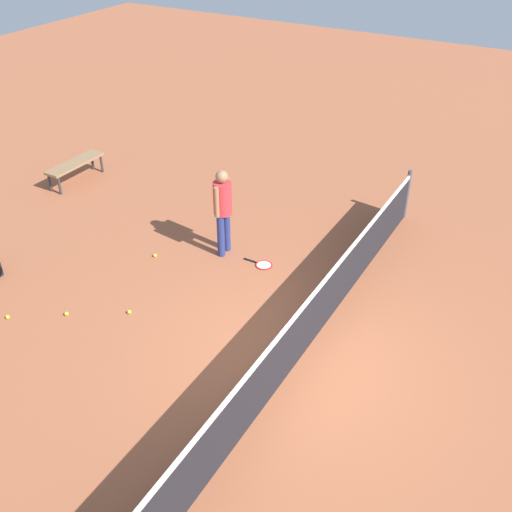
% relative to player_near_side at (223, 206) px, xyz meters
% --- Properties ---
extents(ground_plane, '(40.00, 40.00, 0.00)m').
position_rel_player_near_side_xyz_m(ground_plane, '(1.99, 2.53, -1.01)').
color(ground_plane, '#9E5638').
extents(court_net, '(10.09, 0.09, 1.07)m').
position_rel_player_near_side_xyz_m(court_net, '(1.99, 2.53, -0.51)').
color(court_net, '#4C4C51').
rests_on(court_net, ground_plane).
extents(player_near_side, '(0.52, 0.36, 1.70)m').
position_rel_player_near_side_xyz_m(player_near_side, '(0.00, 0.00, 0.00)').
color(player_near_side, navy).
rests_on(player_near_side, ground_plane).
extents(tennis_racket_near_player, '(0.32, 0.58, 0.03)m').
position_rel_player_near_side_xyz_m(tennis_racket_near_player, '(0.02, 0.85, -1.00)').
color(tennis_racket_near_player, red).
rests_on(tennis_racket_near_player, ground_plane).
extents(tennis_ball_near_player, '(0.07, 0.07, 0.07)m').
position_rel_player_near_side_xyz_m(tennis_ball_near_player, '(0.79, -1.05, -0.98)').
color(tennis_ball_near_player, '#C6E033').
rests_on(tennis_ball_near_player, ground_plane).
extents(tennis_ball_by_net, '(0.07, 0.07, 0.07)m').
position_rel_player_near_side_xyz_m(tennis_ball_by_net, '(2.89, -1.23, -0.98)').
color(tennis_ball_by_net, '#C6E033').
rests_on(tennis_ball_by_net, ground_plane).
extents(tennis_ball_midcourt, '(0.07, 0.07, 0.07)m').
position_rel_player_near_side_xyz_m(tennis_ball_midcourt, '(3.43, -2.00, -0.98)').
color(tennis_ball_midcourt, '#C6E033').
rests_on(tennis_ball_midcourt, ground_plane).
extents(tennis_ball_baseline, '(0.07, 0.07, 0.07)m').
position_rel_player_near_side_xyz_m(tennis_ball_baseline, '(2.34, -0.37, -0.98)').
color(tennis_ball_baseline, '#C6E033').
rests_on(tennis_ball_baseline, ground_plane).
extents(courtside_bench, '(1.51, 0.42, 0.48)m').
position_rel_player_near_side_xyz_m(courtside_bench, '(-0.87, -4.59, -0.59)').
color(courtside_bench, olive).
rests_on(courtside_bench, ground_plane).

